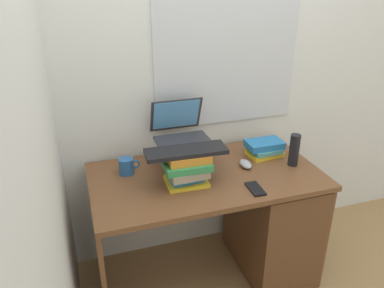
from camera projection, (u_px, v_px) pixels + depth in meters
ground_plane at (204, 274)px, 2.40m from camera, size 6.00×6.00×0.00m
wall_back at (185, 56)px, 2.19m from camera, size 6.00×0.06×2.60m
wall_left at (38, 86)px, 1.63m from camera, size 0.05×6.00×2.60m
desk at (256, 216)px, 2.30m from camera, size 1.27×0.69×0.73m
book_stack_tall at (184, 154)px, 2.16m from camera, size 0.22×0.18×0.14m
book_stack_keyboard_riser at (187, 167)px, 1.96m from camera, size 0.24×0.20×0.18m
book_stack_side at (264, 148)px, 2.28m from camera, size 0.22×0.16×0.09m
laptop at (180, 130)px, 2.16m from camera, size 0.30×0.30×0.22m
keyboard at (186, 151)px, 1.93m from camera, size 0.43×0.16×0.02m
computer_mouse at (245, 164)px, 2.16m from camera, size 0.06×0.10×0.04m
mug at (127, 166)px, 2.08m from camera, size 0.12×0.08×0.09m
water_bottle at (294, 150)px, 2.15m from camera, size 0.06×0.06×0.19m
cell_phone at (255, 189)px, 1.94m from camera, size 0.07×0.14×0.01m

